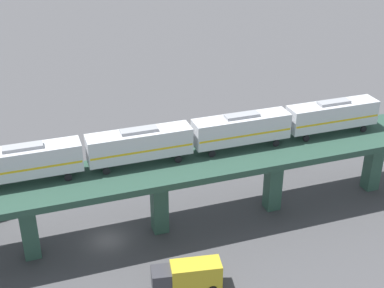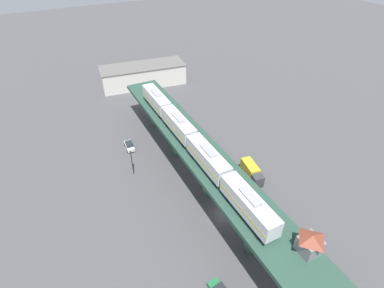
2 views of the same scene
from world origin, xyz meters
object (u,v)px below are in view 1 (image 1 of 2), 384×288
Objects in this scene: subway_train at (192,136)px; street_car_silver at (287,158)px; street_lamp at (223,142)px; delivery_truck at (188,276)px.

subway_train reaches higher than street_car_silver.
subway_train reaches higher than street_lamp.
subway_train is 15.27m from street_lamp.
street_lamp is (-22.56, 13.52, 2.35)m from delivery_truck.
delivery_truck is (12.21, -4.94, -9.59)m from subway_train.
subway_train is 16.30m from delivery_truck.
subway_train is 7.18× the size of street_lamp.
street_car_silver is 0.61× the size of delivery_truck.
subway_train is 6.65× the size of delivery_truck.
street_car_silver is at bearing 76.72° from street_lamp.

